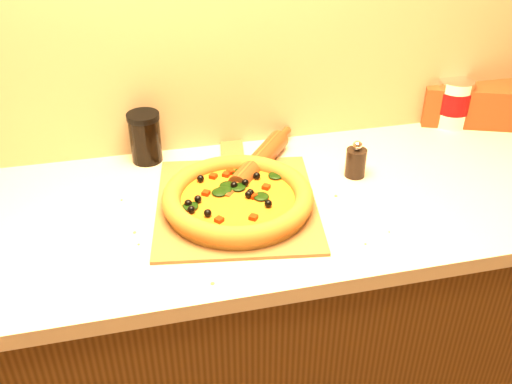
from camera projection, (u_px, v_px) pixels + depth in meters
name	position (u px, v px, depth m)	size (l,w,h in m)	color
cabinet	(224.00, 337.00, 1.69)	(2.80, 0.65, 0.86)	#492C0F
countertop	(219.00, 212.00, 1.45)	(2.84, 0.68, 0.04)	#C6B49A
pizza_peel	(236.00, 200.00, 1.45)	(0.46, 0.63, 0.01)	brown
pizza	(238.00, 198.00, 1.41)	(0.37, 0.37, 0.05)	#B8832E
pepper_grinder	(356.00, 162.00, 1.54)	(0.06, 0.06, 0.11)	black
rolling_pin	(260.00, 161.00, 1.57)	(0.27, 0.35, 0.06)	#57230F
coffee_canister	(453.00, 102.00, 1.79)	(0.11, 0.11, 0.15)	silver
bread_bag	(496.00, 104.00, 1.82)	(0.46, 0.15, 0.13)	#602D12
dark_jar	(145.00, 137.00, 1.60)	(0.09, 0.09, 0.15)	black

